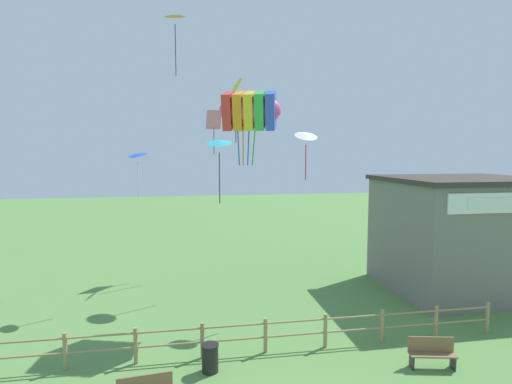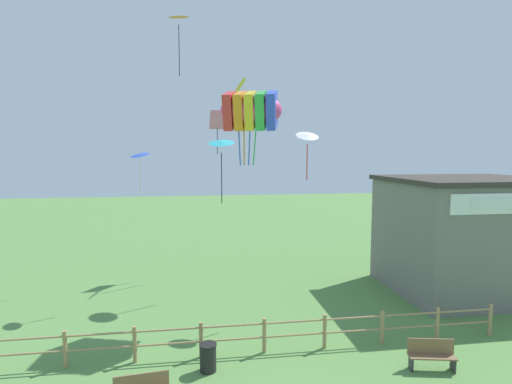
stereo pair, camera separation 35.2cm
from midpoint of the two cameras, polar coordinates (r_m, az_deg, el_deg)
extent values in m
cylinder|color=#9E7F56|center=(15.64, -26.23, -19.75)|extent=(0.14, 0.14, 1.27)
cylinder|color=#9E7F56|center=(15.18, -17.49, -20.22)|extent=(0.14, 0.14, 1.27)
cylinder|color=#9E7F56|center=(15.05, -8.37, -20.25)|extent=(0.14, 0.14, 1.27)
cylinder|color=#9E7F56|center=(15.26, 0.67, -19.81)|extent=(0.14, 0.14, 1.27)
cylinder|color=#9E7F56|center=(15.79, 9.21, -18.97)|extent=(0.14, 0.14, 1.27)
cylinder|color=#9E7F56|center=(16.62, 16.96, -17.87)|extent=(0.14, 0.14, 1.27)
cylinder|color=#9E7F56|center=(17.69, 23.79, -16.62)|extent=(0.14, 0.14, 1.27)
cylinder|color=#9E7F56|center=(18.98, 29.68, -15.35)|extent=(0.14, 0.14, 1.27)
cylinder|color=#9E7F56|center=(15.08, 0.67, -18.28)|extent=(18.06, 0.07, 0.07)
cylinder|color=#9E7F56|center=(15.29, 0.67, -20.03)|extent=(18.06, 0.07, 0.07)
cube|color=slate|center=(23.61, 26.73, -5.61)|extent=(7.32, 6.34, 5.70)
cube|color=#38332D|center=(23.25, 27.04, 1.61)|extent=(7.62, 6.64, 0.24)
cube|color=white|center=(20.85, 32.23, -1.29)|extent=(6.23, 0.08, 0.90)
cube|color=silver|center=(20.81, 32.32, -1.30)|extent=(4.39, 0.04, 0.49)
cube|color=brown|center=(12.79, -16.43, -24.80)|extent=(1.52, 0.21, 0.52)
cube|color=brown|center=(15.47, 23.28, -20.60)|extent=(1.57, 0.70, 0.05)
cube|color=brown|center=(15.50, 23.07, -19.37)|extent=(1.50, 0.35, 0.52)
cube|color=#2D2D33|center=(15.36, 20.70, -21.73)|extent=(0.13, 0.36, 0.45)
cube|color=#2D2D33|center=(15.82, 25.71, -21.08)|extent=(0.13, 0.36, 0.45)
cylinder|color=black|center=(14.31, -7.33, -22.54)|extent=(0.54, 0.54, 0.89)
cylinder|color=black|center=(14.10, -7.36, -20.88)|extent=(0.58, 0.58, 0.04)
ellipsoid|color=#E54C8C|center=(17.99, -1.45, 11.58)|extent=(3.15, 2.53, 1.84)
cube|color=red|center=(18.13, -4.44, 11.52)|extent=(0.89, 1.91, 1.88)
cube|color=orange|center=(18.05, -2.95, 11.56)|extent=(0.89, 1.91, 1.88)
cube|color=yellow|center=(17.99, -1.45, 11.58)|extent=(0.89, 1.91, 1.88)
cube|color=green|center=(17.93, 0.07, 11.60)|extent=(0.89, 1.91, 1.88)
cube|color=blue|center=(17.89, 1.59, 11.62)|extent=(0.89, 1.91, 1.88)
cylinder|color=blue|center=(17.63, -3.10, 6.62)|extent=(0.18, 0.29, 1.73)
cylinder|color=orange|center=(17.62, -2.43, 6.63)|extent=(0.10, 0.30, 1.73)
cylinder|color=blue|center=(17.63, -1.67, 6.63)|extent=(0.10, 0.30, 1.73)
cylinder|color=green|center=(17.67, -0.90, 6.63)|extent=(0.18, 0.29, 1.73)
cone|color=white|center=(18.36, 6.61, 8.06)|extent=(1.09, 1.03, 0.50)
cylinder|color=red|center=(18.35, 6.57, 4.25)|extent=(0.05, 0.05, 1.60)
cube|color=yellow|center=(25.31, -3.34, 14.68)|extent=(0.95, 1.08, 1.07)
cylinder|color=black|center=(25.08, -3.31, 10.33)|extent=(0.05, 0.05, 2.82)
cone|color=orange|center=(26.16, -11.92, 23.42)|extent=(1.54, 1.54, 0.31)
cylinder|color=#333338|center=(25.62, -11.83, 19.24)|extent=(0.05, 0.05, 2.98)
cube|color=pink|center=(25.16, -6.47, 10.24)|extent=(0.97, 0.71, 1.13)
cylinder|color=#4C4C51|center=(25.08, -6.43, 7.23)|extent=(0.05, 0.05, 1.63)
cone|color=blue|center=(20.05, -17.05, 5.15)|extent=(1.25, 1.25, 0.32)
cylinder|color=silver|center=(20.09, -16.95, 1.69)|extent=(0.05, 0.05, 1.71)
cone|color=#2DB2C6|center=(20.57, -5.78, 7.11)|extent=(1.57, 1.55, 0.47)
cylinder|color=#2D2D33|center=(20.60, -5.73, 1.98)|extent=(0.05, 0.05, 2.63)
camera|label=1|loc=(0.18, -90.64, -0.06)|focal=28.00mm
camera|label=2|loc=(0.18, 89.36, 0.06)|focal=28.00mm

